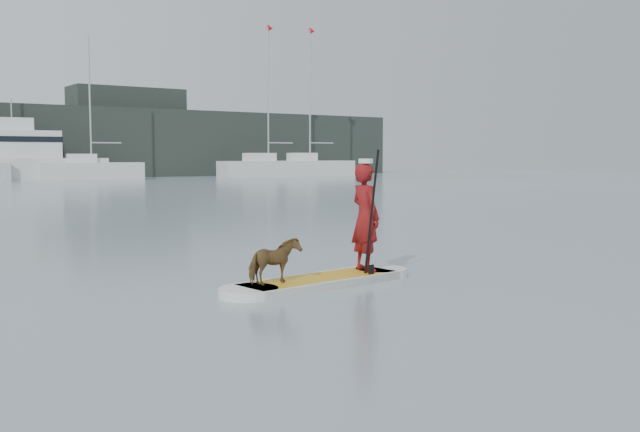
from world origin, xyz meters
TOP-DOWN VIEW (x-y plane):
  - ground at (0.00, 0.00)m, footprint 140.00×140.00m
  - paddleboard at (0.83, -1.64)m, footprint 3.29×1.07m
  - paddler at (1.73, -1.54)m, footprint 0.44×0.63m
  - white_cap at (1.73, -1.54)m, footprint 0.22×0.22m
  - dog at (0.02, -1.73)m, footprint 0.77×0.41m
  - paddle at (1.60, -1.85)m, footprint 0.10×0.30m
  - sailboat_e at (12.00, 45.61)m, footprint 7.96×3.69m
  - sailboat_f at (27.22, 44.47)m, footprint 9.02×3.39m
  - motor_yacht_a at (7.76, 47.00)m, footprint 10.58×4.29m
  - shore_building_east at (18.00, 54.00)m, footprint 10.00×4.00m
  - sailboat_g at (31.32, 43.99)m, footprint 8.27×3.55m

SIDE VIEW (x-z plane):
  - ground at x=0.00m, z-range 0.00..0.00m
  - paddleboard at x=0.83m, z-range 0.00..0.12m
  - dog at x=0.02m, z-range 0.12..0.74m
  - sailboat_e at x=12.00m, z-range -4.76..6.35m
  - paddle at x=1.60m, z-range -0.20..1.80m
  - sailboat_f at x=27.22m, z-range -5.72..7.50m
  - sailboat_g at x=31.32m, z-range -5.75..7.57m
  - paddler at x=1.73m, z-range 0.12..1.74m
  - motor_yacht_a at x=7.76m, z-range -1.35..4.82m
  - white_cap at x=1.73m, z-range 1.74..1.81m
  - shore_building_east at x=18.00m, z-range 0.00..8.00m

